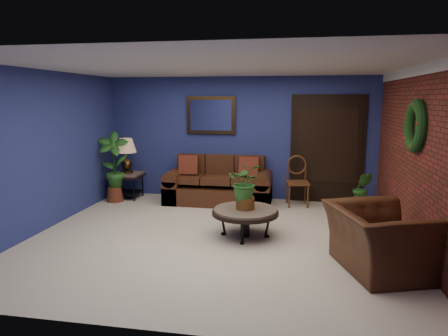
% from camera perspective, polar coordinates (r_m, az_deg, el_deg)
% --- Properties ---
extents(floor, '(5.50, 5.50, 0.00)m').
position_cam_1_polar(floor, '(6.08, -1.07, -9.89)').
color(floor, beige).
rests_on(floor, ground).
extents(wall_back, '(5.50, 0.04, 2.50)m').
position_cam_1_polar(wall_back, '(8.23, 2.30, 4.25)').
color(wall_back, navy).
rests_on(wall_back, ground).
extents(wall_left, '(0.04, 5.00, 2.50)m').
position_cam_1_polar(wall_left, '(6.86, -24.26, 2.26)').
color(wall_left, navy).
rests_on(wall_left, ground).
extents(wall_right_brick, '(0.04, 5.00, 2.50)m').
position_cam_1_polar(wall_right_brick, '(5.90, 26.10, 1.01)').
color(wall_right_brick, maroon).
rests_on(wall_right_brick, ground).
extents(ceiling, '(5.50, 5.00, 0.02)m').
position_cam_1_polar(ceiling, '(5.74, -1.15, 14.31)').
color(ceiling, silver).
rests_on(ceiling, wall_back).
extents(crown_molding, '(0.03, 5.00, 0.14)m').
position_cam_1_polar(crown_molding, '(5.85, 26.70, 12.52)').
color(crown_molding, white).
rests_on(crown_molding, wall_right_brick).
extents(wall_mirror, '(1.02, 0.06, 0.77)m').
position_cam_1_polar(wall_mirror, '(8.26, -1.88, 7.54)').
color(wall_mirror, '#452F18').
rests_on(wall_mirror, wall_back).
extents(closet_door, '(1.44, 0.06, 2.18)m').
position_cam_1_polar(closet_door, '(8.17, 14.52, 2.49)').
color(closet_door, black).
rests_on(closet_door, wall_back).
extents(wreath, '(0.16, 0.72, 0.72)m').
position_cam_1_polar(wreath, '(5.89, 25.74, 5.44)').
color(wreath, black).
rests_on(wreath, wall_right_brick).
extents(sofa, '(2.09, 0.90, 0.94)m').
position_cam_1_polar(sofa, '(8.02, -0.69, -2.71)').
color(sofa, '#492314').
rests_on(sofa, ground).
extents(coffee_table, '(1.00, 1.00, 0.43)m').
position_cam_1_polar(coffee_table, '(6.02, 3.05, -6.38)').
color(coffee_table, '#4F4945').
rests_on(coffee_table, ground).
extents(end_table, '(0.59, 0.59, 0.54)m').
position_cam_1_polar(end_table, '(8.55, -13.63, -1.51)').
color(end_table, '#4F4945').
rests_on(end_table, ground).
extents(table_lamp, '(0.42, 0.42, 0.69)m').
position_cam_1_polar(table_lamp, '(8.46, -13.79, 2.32)').
color(table_lamp, '#452F18').
rests_on(table_lamp, end_table).
extents(side_chair, '(0.47, 0.47, 0.97)m').
position_cam_1_polar(side_chair, '(7.88, 10.42, -1.33)').
color(side_chair, brown).
rests_on(side_chair, ground).
extents(armchair, '(1.36, 1.46, 0.78)m').
position_cam_1_polar(armchair, '(5.21, 21.31, -9.52)').
color(armchair, '#492314').
rests_on(armchair, ground).
extents(coffee_plant, '(0.55, 0.49, 0.70)m').
position_cam_1_polar(coffee_plant, '(5.92, 3.09, -2.30)').
color(coffee_plant, brown).
rests_on(coffee_plant, coffee_table).
extents(floor_plant, '(0.37, 0.32, 0.75)m').
position_cam_1_polar(floor_plant, '(7.71, 19.11, -3.25)').
color(floor_plant, brown).
rests_on(floor_plant, ground).
extents(tall_plant, '(0.70, 0.56, 1.41)m').
position_cam_1_polar(tall_plant, '(8.28, -15.51, 0.52)').
color(tall_plant, brown).
rests_on(tall_plant, ground).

